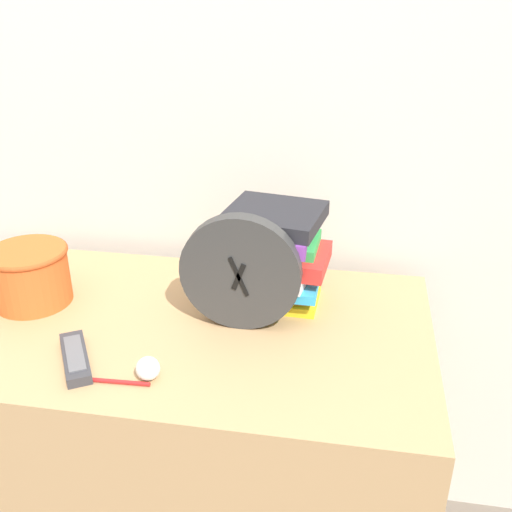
% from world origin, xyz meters
% --- Properties ---
extents(wall_back, '(6.00, 0.04, 2.40)m').
position_xyz_m(wall_back, '(0.00, 0.67, 1.20)').
color(wall_back, beige).
rests_on(wall_back, ground_plane).
extents(desk, '(1.13, 0.60, 0.78)m').
position_xyz_m(desk, '(0.00, 0.30, 0.39)').
color(desk, tan).
rests_on(desk, ground_plane).
extents(desk_clock, '(0.25, 0.04, 0.25)m').
position_xyz_m(desk_clock, '(0.17, 0.31, 0.90)').
color(desk_clock, '#333333').
rests_on(desk_clock, desk).
extents(book_stack, '(0.25, 0.22, 0.21)m').
position_xyz_m(book_stack, '(0.21, 0.43, 0.89)').
color(book_stack, yellow).
rests_on(book_stack, desk).
extents(basket, '(0.18, 0.18, 0.13)m').
position_xyz_m(basket, '(-0.31, 0.33, 0.84)').
color(basket, '#E05623').
rests_on(basket, desk).
extents(tv_remote, '(0.12, 0.16, 0.02)m').
position_xyz_m(tv_remote, '(-0.12, 0.13, 0.79)').
color(tv_remote, '#333338').
rests_on(tv_remote, desk).
extents(crumpled_paper_ball, '(0.04, 0.04, 0.04)m').
position_xyz_m(crumpled_paper_ball, '(0.04, 0.11, 0.80)').
color(crumpled_paper_ball, white).
rests_on(crumpled_paper_ball, desk).
extents(pen, '(0.14, 0.01, 0.01)m').
position_xyz_m(pen, '(-0.02, 0.08, 0.78)').
color(pen, '#B21E1E').
rests_on(pen, desk).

